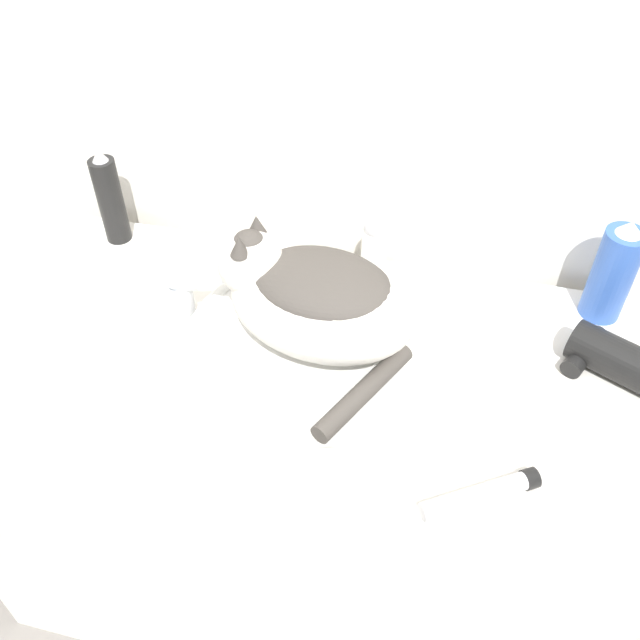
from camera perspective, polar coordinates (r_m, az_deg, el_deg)
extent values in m
cube|color=silver|center=(1.11, 1.46, 24.05)|extent=(8.00, 0.05, 2.40)
cube|color=white|center=(1.39, -2.03, -13.91)|extent=(1.20, 0.51, 0.80)
cylinder|color=silver|center=(1.04, 0.16, -2.58)|extent=(0.41, 0.41, 0.03)
torus|color=silver|center=(1.03, 0.16, -1.95)|extent=(0.43, 0.43, 0.02)
ellipsoid|color=silver|center=(0.98, 0.17, 1.31)|extent=(0.30, 0.23, 0.14)
ellipsoid|color=#47423D|center=(0.95, 0.18, 3.01)|extent=(0.23, 0.18, 0.06)
sphere|color=silver|center=(0.99, -5.86, 4.83)|extent=(0.10, 0.10, 0.10)
sphere|color=#47423D|center=(0.97, -5.97, 6.07)|extent=(0.05, 0.05, 0.05)
cone|color=#47423D|center=(0.97, -5.36, 8.02)|extent=(0.03, 0.03, 0.03)
cone|color=#47423D|center=(0.94, -6.81, 6.21)|extent=(0.03, 0.03, 0.03)
cylinder|color=#47423D|center=(0.94, 3.74, -6.00)|extent=(0.11, 0.19, 0.03)
cylinder|color=silver|center=(1.12, -11.62, 1.53)|extent=(0.04, 0.04, 0.07)
cylinder|color=silver|center=(1.06, -9.78, 3.33)|extent=(0.11, 0.04, 0.08)
sphere|color=silver|center=(1.09, -12.03, 3.70)|extent=(0.05, 0.05, 0.05)
cylinder|color=#335BB7|center=(1.17, 23.39, 3.50)|extent=(0.07, 0.07, 0.16)
cone|color=white|center=(1.12, 24.69, 7.07)|extent=(0.04, 0.04, 0.02)
cylinder|color=white|center=(1.17, 4.49, 5.49)|extent=(0.04, 0.04, 0.10)
sphere|color=#B7B7BC|center=(1.14, 4.65, 7.81)|extent=(0.04, 0.04, 0.04)
cylinder|color=black|center=(1.30, -17.21, 9.55)|extent=(0.05, 0.05, 0.16)
cone|color=#B7B7BC|center=(1.25, -18.11, 13.06)|extent=(0.03, 0.03, 0.02)
cylinder|color=silver|center=(0.91, 12.81, -14.28)|extent=(0.14, 0.10, 0.02)
cylinder|color=black|center=(0.95, 17.25, -12.65)|extent=(0.03, 0.03, 0.03)
cylinder|color=black|center=(1.10, 24.03, -3.18)|extent=(0.16, 0.13, 0.06)
cylinder|color=black|center=(1.12, 21.38, -2.50)|extent=(0.07, 0.11, 0.03)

